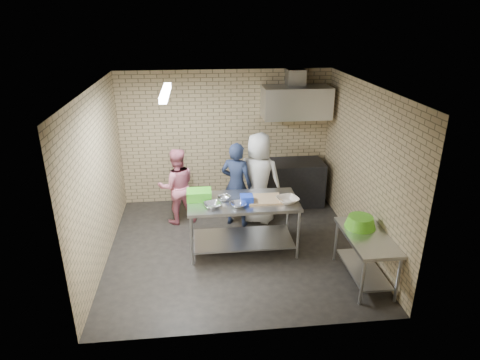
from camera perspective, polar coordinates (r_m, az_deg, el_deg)
name	(u,v)px	position (r m, az deg, el deg)	size (l,w,h in m)	color
floor	(235,247)	(7.14, -0.63, -9.22)	(4.20, 4.20, 0.00)	black
ceiling	(235,87)	(6.18, -0.74, 12.67)	(4.20, 4.20, 0.00)	black
back_wall	(226,138)	(8.43, -2.00, 5.84)	(4.20, 0.06, 2.70)	tan
front_wall	(252,237)	(4.74, 1.66, -7.83)	(4.20, 0.06, 2.70)	tan
left_wall	(98,179)	(6.69, -18.89, 0.18)	(0.06, 4.00, 2.70)	tan
right_wall	(363,168)	(7.04, 16.59, 1.55)	(0.06, 4.00, 2.70)	tan
prep_table	(243,225)	(6.89, 0.39, -6.18)	(1.78, 0.89, 0.89)	#AAACB1
side_counter	(365,257)	(6.44, 16.76, -10.17)	(0.60, 1.20, 0.75)	silver
stove	(293,183)	(8.60, 7.27, -0.35)	(1.20, 0.70, 0.90)	black
range_hood	(296,102)	(8.16, 7.75, 10.55)	(1.30, 0.60, 0.60)	silver
hood_duct	(296,77)	(8.23, 7.67, 13.83)	(0.35, 0.30, 0.30)	#A5A8AD
wall_shelf	(308,109)	(8.46, 9.39, 9.61)	(0.80, 0.20, 0.04)	#3F2B19
fluorescent_fixture	(165,92)	(6.18, -10.21, 11.77)	(0.10, 1.25, 0.08)	white
green_crate	(199,195)	(6.73, -5.65, -2.04)	(0.40, 0.30, 0.16)	green
blue_tub	(247,199)	(6.58, 0.93, -2.66)	(0.20, 0.20, 0.13)	#1A39C5
cutting_board	(264,199)	(6.72, 3.39, -2.64)	(0.54, 0.42, 0.03)	tan
mixing_bowl_a	(212,205)	(6.47, -3.81, -3.49)	(0.28, 0.28, 0.07)	silver
mixing_bowl_b	(224,198)	(6.70, -2.20, -2.50)	(0.21, 0.21, 0.07)	silver
mixing_bowl_c	(238,205)	(6.47, -0.26, -3.43)	(0.26, 0.26, 0.06)	silver
ceramic_bowl	(288,200)	(6.65, 6.55, -2.75)	(0.34, 0.34, 0.08)	#C4B49D
green_basin	(360,222)	(6.41, 16.22, -5.54)	(0.46, 0.46, 0.17)	#59C626
bottle_red	(296,104)	(8.37, 7.76, 10.34)	(0.07, 0.07, 0.18)	#B22619
bottle_green	(316,104)	(8.48, 10.42, 10.23)	(0.06, 0.06, 0.15)	green
man_navy	(236,185)	(7.53, -0.49, -0.65)	(0.58, 0.38, 1.59)	#141B33
woman_pink	(177,186)	(7.74, -8.68, -0.87)	(0.70, 0.55, 1.45)	#CF6D83
woman_white	(259,179)	(7.64, 2.58, 0.20)	(0.84, 0.55, 1.73)	silver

